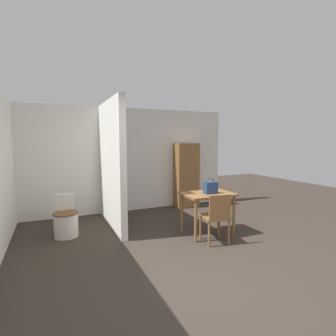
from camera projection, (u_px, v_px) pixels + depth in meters
ground_plane at (195, 280)px, 3.23m from camera, size 16.00×16.00×0.00m
wall_back at (122, 160)px, 6.35m from camera, size 5.52×0.12×2.50m
partition_wall at (111, 164)px, 5.23m from camera, size 0.12×1.93×2.50m
dining_table at (208, 199)px, 4.78m from camera, size 0.92×0.63×0.77m
wooden_chair at (216, 216)px, 4.35m from camera, size 0.47×0.47×0.85m
toilet at (66, 220)px, 4.73m from camera, size 0.44×0.59×0.73m
handbag at (211, 188)px, 4.72m from camera, size 0.24×0.12×0.28m
wooden_cabinet at (186, 175)px, 6.82m from camera, size 0.59×0.39×1.66m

